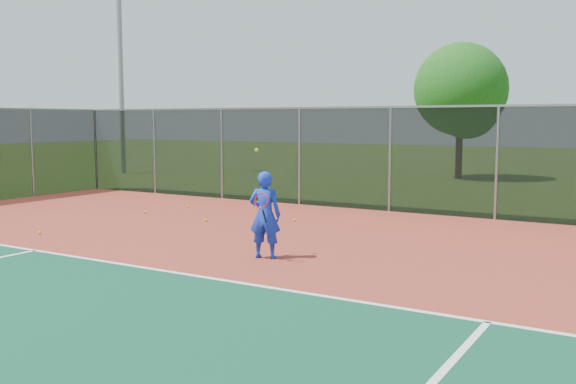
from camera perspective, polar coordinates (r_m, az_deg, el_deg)
name	(u,v)px	position (r m, az deg, el deg)	size (l,w,h in m)	color
ground	(227,370)	(7.11, -5.41, -15.52)	(120.00, 120.00, 0.00)	#345819
court_apron	(317,320)	(8.70, 2.55, -11.26)	(30.00, 20.00, 0.02)	#9A3727
fence_back	(497,161)	(17.77, 18.07, 2.60)	(30.00, 0.06, 3.03)	black
tennis_player	(265,215)	(12.19, -2.07, -2.03)	(0.70, 0.69, 2.10)	#1635D5
practice_ball_1	(206,220)	(16.83, -7.30, -2.50)	(0.07, 0.07, 0.07)	#C5D719
practice_ball_2	(145,212)	(18.61, -12.58, -1.75)	(0.07, 0.07, 0.07)	#C5D719
practice_ball_3	(188,206)	(19.60, -8.91, -1.26)	(0.07, 0.07, 0.07)	#C5D719
practice_ball_4	(294,220)	(16.71, 0.57, -2.51)	(0.07, 0.07, 0.07)	#C5D719
practice_ball_5	(39,233)	(15.92, -21.24, -3.40)	(0.07, 0.07, 0.07)	#C5D719
floodlight_nw	(120,33)	(33.34, -14.73, 13.54)	(0.90, 0.40, 12.25)	gray
tree_back_left	(462,94)	(29.83, 15.24, 8.44)	(4.14, 4.14, 6.08)	#392215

